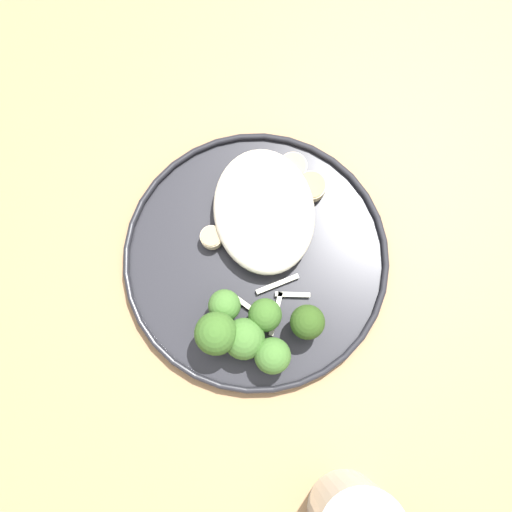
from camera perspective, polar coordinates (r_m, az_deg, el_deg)
The scene contains 21 objects.
ground at distance 1.40m, azimuth -1.74°, elevation -5.96°, with size 6.00×6.00×0.00m, color #665B51.
wooden_dining_table at distance 0.75m, azimuth -3.23°, elevation -0.10°, with size 1.40×1.00×0.74m.
dinner_plate at distance 0.66m, azimuth 0.00°, elevation -0.22°, with size 0.29×0.29×0.02m.
noodle_bed at distance 0.65m, azimuth 0.77°, elevation 4.30°, with size 0.14×0.11×0.04m.
seared_scallop_front_small at distance 0.66m, azimuth 2.80°, elevation 3.24°, with size 0.03×0.03×0.01m.
seared_scallop_left_edge at distance 0.67m, azimuth 0.19°, elevation 7.38°, with size 0.02×0.02×0.01m.
seared_scallop_center_golden at distance 0.67m, azimuth 5.24°, elevation 6.57°, with size 0.03×0.03×0.01m.
seared_scallop_tiny_bay at distance 0.65m, azimuth -1.93°, elevation 2.74°, with size 0.03×0.03×0.02m.
seared_scallop_tilted_round at distance 0.66m, azimuth 0.54°, elevation 4.64°, with size 0.03×0.03×0.01m.
seared_scallop_right_edge at distance 0.68m, azimuth 3.51°, elevation 8.41°, with size 0.03×0.03×0.02m.
seared_scallop_on_noodles at distance 0.65m, azimuth -4.24°, elevation 1.82°, with size 0.02×0.02×0.01m.
broccoli_floret_front_edge at distance 0.61m, azimuth 0.86°, elevation -5.63°, with size 0.03×0.03×0.05m.
broccoli_floret_small_sprig at distance 0.62m, azimuth -2.83°, elevation -4.72°, with size 0.03×0.03×0.05m.
broccoli_floret_center_pile at distance 0.61m, azimuth 4.89°, elevation -6.28°, with size 0.04×0.04×0.05m.
broccoli_floret_right_tilted at distance 0.61m, azimuth 1.58°, elevation -9.44°, with size 0.04×0.04×0.05m.
broccoli_floret_beside_noodles at distance 0.61m, azimuth -1.14°, elevation -7.86°, with size 0.04×0.04×0.05m.
broccoli_floret_left_leaning at distance 0.60m, azimuth -3.80°, elevation -7.35°, with size 0.04×0.04×0.07m.
onion_sliver_long_sliver at distance 0.64m, azimuth 1.89°, elevation -5.49°, with size 0.05×0.01×0.00m, color silver.
onion_sliver_pale_crescent at distance 0.64m, azimuth -0.51°, elevation -5.00°, with size 0.04×0.01×0.00m, color silver.
onion_sliver_curled_piece at distance 0.65m, azimuth 2.05°, elevation -2.67°, with size 0.05×0.01×0.00m, color silver.
onion_sliver_short_strip at distance 0.65m, azimuth 3.49°, elevation -3.67°, with size 0.04×0.01×0.00m, color silver.
Camera 1 is at (0.17, 0.02, 1.39)m, focal length 42.18 mm.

